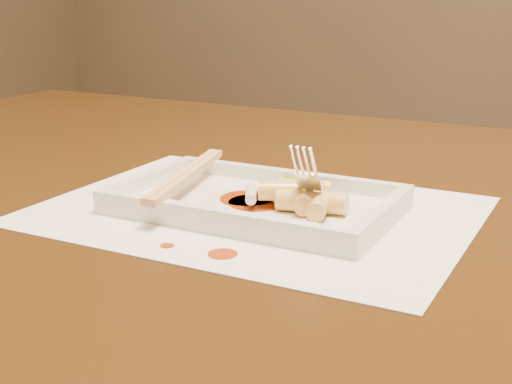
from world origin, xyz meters
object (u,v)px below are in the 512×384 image
at_px(fork, 334,129).
at_px(placemat, 256,211).
at_px(chopstick_a, 183,174).
at_px(plate_base, 256,206).
at_px(table, 250,270).

bearing_deg(fork, placemat, -165.58).
bearing_deg(chopstick_a, fork, 6.75).
xyz_separation_m(plate_base, fork, (0.07, 0.02, 0.08)).
height_order(placemat, plate_base, plate_base).
bearing_deg(placemat, fork, 14.42).
bearing_deg(table, placemat, -58.26).
relative_size(table, plate_base, 5.38).
distance_m(table, chopstick_a, 0.16).
bearing_deg(fork, table, 151.61).
distance_m(placemat, plate_base, 0.00).
xyz_separation_m(chopstick_a, fork, (0.15, 0.02, 0.06)).
height_order(table, plate_base, plate_base).
bearing_deg(plate_base, placemat, 0.00).
relative_size(table, placemat, 3.50).
height_order(plate_base, chopstick_a, chopstick_a).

